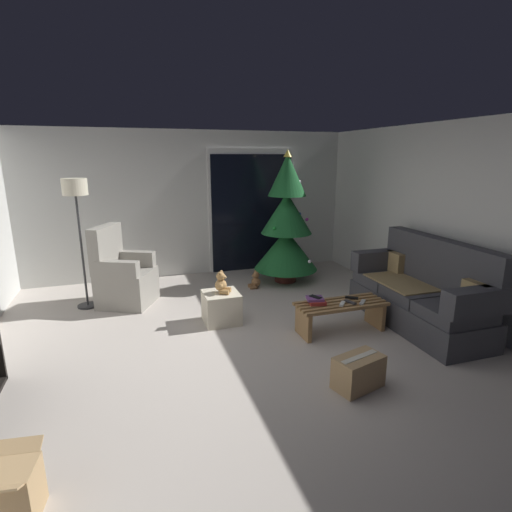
{
  "coord_description": "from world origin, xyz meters",
  "views": [
    {
      "loc": [
        -1.1,
        -3.81,
        2.06
      ],
      "look_at": [
        0.4,
        0.7,
        0.85
      ],
      "focal_mm": 27.47,
      "sensor_mm": 36.0,
      "label": 1
    }
  ],
  "objects": [
    {
      "name": "remote_white",
      "position": [
        1.23,
        -0.03,
        0.38
      ],
      "size": [
        0.14,
        0.15,
        0.02
      ],
      "primitive_type": "cube",
      "rotation": [
        0.0,
        0.0,
        5.56
      ],
      "color": "silver",
      "rests_on": "coffee_table"
    },
    {
      "name": "remote_silver",
      "position": [
        1.48,
        -0.06,
        0.38
      ],
      "size": [
        0.14,
        0.14,
        0.02
      ],
      "primitive_type": "cube",
      "rotation": [
        0.0,
        0.0,
        2.36
      ],
      "color": "#ADADB2",
      "rests_on": "coffee_table"
    },
    {
      "name": "ground_plane",
      "position": [
        0.0,
        0.0,
        0.0
      ],
      "size": [
        7.0,
        7.0,
        0.0
      ],
      "primitive_type": "plane",
      "color": "#BCB2A8"
    },
    {
      "name": "remote_black",
      "position": [
        1.44,
        0.11,
        0.38
      ],
      "size": [
        0.15,
        0.13,
        0.02
      ],
      "primitive_type": "cube",
      "rotation": [
        0.0,
        0.0,
        4.03
      ],
      "color": "black",
      "rests_on": "coffee_table"
    },
    {
      "name": "wall_right",
      "position": [
        2.86,
        0.0,
        1.25
      ],
      "size": [
        0.12,
        6.0,
        2.5
      ],
      "primitive_type": "cube",
      "color": "silver",
      "rests_on": "ground"
    },
    {
      "name": "couch",
      "position": [
        2.32,
        -0.09,
        0.4
      ],
      "size": [
        0.82,
        1.96,
        1.08
      ],
      "color": "#3D3D42",
      "rests_on": "ground"
    },
    {
      "name": "book_stack",
      "position": [
        0.95,
        0.1,
        0.41
      ],
      "size": [
        0.24,
        0.22,
        0.08
      ],
      "color": "#A32D28",
      "rests_on": "coffee_table"
    },
    {
      "name": "christmas_tree",
      "position": [
        1.38,
        2.07,
        0.96
      ],
      "size": [
        1.06,
        1.06,
        2.17
      ],
      "color": "#4C1E19",
      "rests_on": "ground"
    },
    {
      "name": "patio_door_glass",
      "position": [
        1.08,
        2.97,
        1.05
      ],
      "size": [
        1.5,
        0.02,
        2.1
      ],
      "primitive_type": "cube",
      "color": "black",
      "rests_on": "ground"
    },
    {
      "name": "teddy_bear_chestnut_by_tree",
      "position": [
        0.78,
        1.89,
        0.12
      ],
      "size": [
        0.19,
        0.2,
        0.29
      ],
      "color": "brown",
      "rests_on": "ground"
    },
    {
      "name": "cardboard_box_taped_mid_floor",
      "position": [
        0.8,
        -1.07,
        0.15
      ],
      "size": [
        0.5,
        0.37,
        0.31
      ],
      "color": "tan",
      "rests_on": "ground"
    },
    {
      "name": "remote_graphite",
      "position": [
        1.34,
        -0.01,
        0.38
      ],
      "size": [
        0.09,
        0.16,
        0.02
      ],
      "primitive_type": "cube",
      "rotation": [
        0.0,
        0.0,
        0.3
      ],
      "color": "#333338",
      "rests_on": "coffee_table"
    },
    {
      "name": "armchair",
      "position": [
        -1.22,
        1.83,
        0.4
      ],
      "size": [
        0.92,
        0.91,
        1.13
      ],
      "color": "gray",
      "rests_on": "ground"
    },
    {
      "name": "ottoman",
      "position": [
        -0.05,
        0.76,
        0.2
      ],
      "size": [
        0.44,
        0.44,
        0.39
      ],
      "primitive_type": "cube",
      "color": "beige",
      "rests_on": "ground"
    },
    {
      "name": "wall_back",
      "position": [
        0.0,
        3.06,
        1.25
      ],
      "size": [
        5.72,
        0.12,
        2.5
      ],
      "primitive_type": "cube",
      "color": "silver",
      "rests_on": "ground"
    },
    {
      "name": "cell_phone",
      "position": [
        0.95,
        0.11,
        0.45
      ],
      "size": [
        0.13,
        0.16,
        0.01
      ],
      "primitive_type": "cube",
      "rotation": [
        0.0,
        0.0,
        0.47
      ],
      "color": "black",
      "rests_on": "book_stack"
    },
    {
      "name": "coffee_table",
      "position": [
        1.25,
        0.03,
        0.25
      ],
      "size": [
        1.1,
        0.4,
        0.37
      ],
      "color": "#9E7547",
      "rests_on": "ground"
    },
    {
      "name": "teddy_bear_honey",
      "position": [
        -0.04,
        0.75,
        0.51
      ],
      "size": [
        0.22,
        0.21,
        0.29
      ],
      "color": "tan",
      "rests_on": "ottoman"
    },
    {
      "name": "floor_lamp",
      "position": [
        -1.72,
        1.88,
        1.51
      ],
      "size": [
        0.32,
        0.32,
        1.78
      ],
      "color": "#2D2D30",
      "rests_on": "ground"
    },
    {
      "name": "patio_door_frame",
      "position": [
        1.08,
        2.99,
        1.1
      ],
      "size": [
        1.6,
        0.02,
        2.2
      ],
      "primitive_type": "cube",
      "color": "silver",
      "rests_on": "ground"
    }
  ]
}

